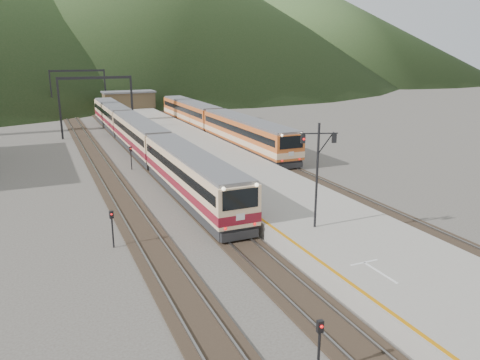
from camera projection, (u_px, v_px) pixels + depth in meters
name	position (u px, v px, depth m)	size (l,w,h in m)	color
track_main	(145.00, 156.00, 51.03)	(2.60, 200.00, 0.23)	black
track_far	(97.00, 161.00, 49.10)	(2.60, 200.00, 0.23)	black
track_second	(241.00, 148.00, 55.47)	(2.60, 200.00, 0.23)	black
platform	(199.00, 152.00, 51.31)	(8.00, 100.00, 1.00)	gray
gantry_near	(96.00, 95.00, 61.71)	(9.55, 0.25, 8.00)	black
gantry_far	(78.00, 83.00, 83.79)	(9.55, 0.25, 8.00)	black
station_shed	(129.00, 99.00, 86.09)	(9.40, 4.40, 3.10)	#4E402A
hill_c	(284.00, 23.00, 237.00)	(160.00, 160.00, 50.00)	#304E23
main_train	(139.00, 136.00, 52.57)	(2.76, 56.69, 3.37)	beige
second_train	(215.00, 121.00, 62.71)	(3.04, 41.36, 3.71)	#C45B25
signal_mast	(317.00, 164.00, 27.01)	(2.10, 0.86, 6.26)	black
short_signal_a	(319.00, 341.00, 16.19)	(0.23, 0.18, 2.27)	black
short_signal_b	(131.00, 155.00, 45.28)	(0.26, 0.21, 2.27)	black
short_signal_c	(112.00, 224.00, 27.15)	(0.25, 0.21, 2.27)	black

